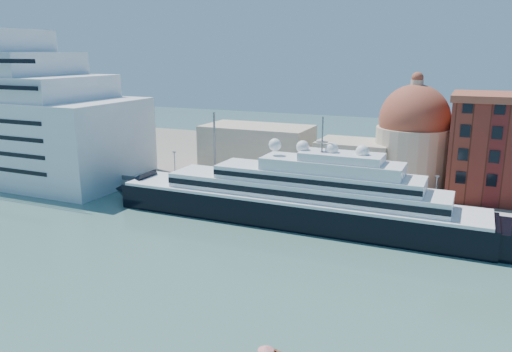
% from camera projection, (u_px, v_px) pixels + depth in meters
% --- Properties ---
extents(ground, '(400.00, 400.00, 0.00)m').
position_uv_depth(ground, '(227.00, 261.00, 83.32)').
color(ground, '#365E5A').
rests_on(ground, ground).
extents(quay, '(180.00, 10.00, 2.50)m').
position_uv_depth(quay, '(295.00, 200.00, 113.19)').
color(quay, gray).
rests_on(quay, ground).
extents(land, '(260.00, 72.00, 2.00)m').
position_uv_depth(land, '(341.00, 165.00, 149.64)').
color(land, slate).
rests_on(land, ground).
extents(quay_fence, '(180.00, 0.10, 1.20)m').
position_uv_depth(quay_fence, '(289.00, 198.00, 108.75)').
color(quay_fence, slate).
rests_on(quay_fence, quay).
extents(superyacht, '(86.16, 11.94, 25.75)m').
position_uv_depth(superyacht, '(282.00, 200.00, 102.32)').
color(superyacht, black).
rests_on(superyacht, ground).
extents(service_barge, '(11.56, 5.95, 2.48)m').
position_uv_depth(service_barge, '(55.00, 188.00, 125.09)').
color(service_barge, white).
rests_on(service_barge, ground).
extents(church, '(66.00, 18.00, 25.50)m').
position_uv_depth(church, '(350.00, 144.00, 129.41)').
color(church, beige).
rests_on(church, land).
extents(lamp_posts, '(120.80, 2.40, 18.00)m').
position_uv_depth(lamp_posts, '(241.00, 160.00, 114.56)').
color(lamp_posts, slate).
rests_on(lamp_posts, quay).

